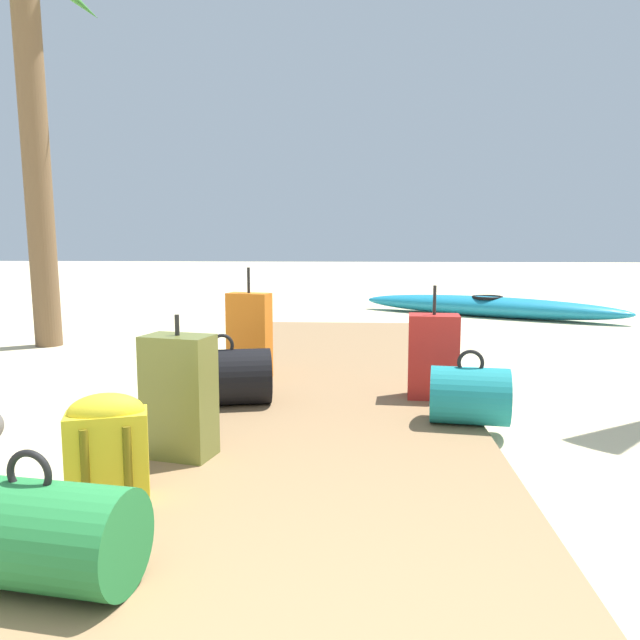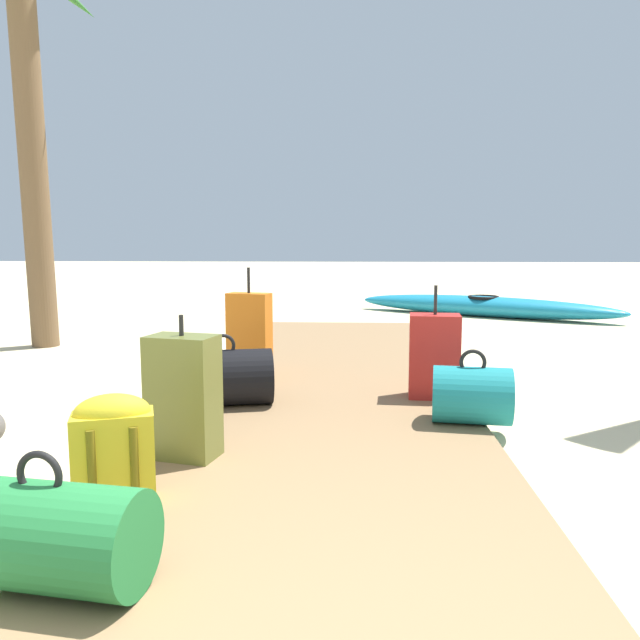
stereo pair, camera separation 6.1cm
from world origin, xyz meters
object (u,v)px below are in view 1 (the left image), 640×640
at_px(duffel_bag_green, 33,533).
at_px(backpack_yellow, 107,446).
at_px(suitcase_olive, 179,396).
at_px(duffel_bag_teal, 470,395).
at_px(suitcase_orange, 249,335).
at_px(palm_tree_far_left, 27,0).
at_px(suitcase_red, 433,356).
at_px(kayak, 487,306).
at_px(duffel_bag_black, 223,377).

bearing_deg(duffel_bag_green, backpack_yellow, 91.13).
bearing_deg(backpack_yellow, suitcase_olive, 76.58).
xyz_separation_m(backpack_yellow, duffel_bag_teal, (1.77, 1.28, -0.07)).
bearing_deg(suitcase_orange, palm_tree_far_left, 145.44).
bearing_deg(suitcase_red, duffel_bag_green, -121.95).
height_order(backpack_yellow, duffel_bag_green, backpack_yellow).
xyz_separation_m(duffel_bag_teal, duffel_bag_green, (-1.75, -1.93, -0.00)).
distance_m(backpack_yellow, suitcase_red, 2.51).
relative_size(duffel_bag_teal, kayak, 0.13).
bearing_deg(suitcase_red, duffel_bag_black, -168.84).
height_order(palm_tree_far_left, kayak, palm_tree_far_left).
bearing_deg(suitcase_orange, duffel_bag_teal, -37.32).
relative_size(backpack_yellow, suitcase_red, 0.60).
bearing_deg(backpack_yellow, duffel_bag_black, 85.01).
bearing_deg(suitcase_olive, duffel_bag_green, -95.94).
xyz_separation_m(backpack_yellow, suitcase_red, (1.62, 1.92, 0.05)).
bearing_deg(suitcase_olive, palm_tree_far_left, 125.39).
relative_size(duffel_bag_black, backpack_yellow, 1.50).
relative_size(duffel_bag_black, suitcase_olive, 0.97).
xyz_separation_m(duffel_bag_green, palm_tree_far_left, (-2.53, 5.00, 3.51)).
height_order(duffel_bag_teal, suitcase_olive, suitcase_olive).
distance_m(duffel_bag_green, suitcase_olive, 1.26).
bearing_deg(palm_tree_far_left, suitcase_red, -30.39).
bearing_deg(duffel_bag_green, duffel_bag_black, 86.75).
distance_m(duffel_bag_black, duffel_bag_green, 2.28).
xyz_separation_m(suitcase_orange, kayak, (2.93, 4.95, -0.27)).
distance_m(duffel_bag_teal, palm_tree_far_left, 6.33).
height_order(suitcase_orange, suitcase_red, suitcase_orange).
bearing_deg(kayak, backpack_yellow, -112.72).
height_order(suitcase_olive, palm_tree_far_left, palm_tree_far_left).
bearing_deg(duffel_bag_teal, suitcase_olive, -157.29).
bearing_deg(suitcase_olive, suitcase_red, 41.93).
bearing_deg(kayak, suitcase_olive, -113.48).
xyz_separation_m(suitcase_orange, palm_tree_far_left, (-2.70, 1.86, 3.34)).
distance_m(duffel_bag_black, kayak, 6.52).
relative_size(suitcase_orange, duffel_bag_green, 1.25).
relative_size(suitcase_orange, backpack_yellow, 1.87).
height_order(duffel_bag_black, duffel_bag_green, duffel_bag_black).
relative_size(duffel_bag_teal, duffel_bag_green, 0.71).
distance_m(duffel_bag_teal, duffel_bag_green, 2.61).
bearing_deg(backpack_yellow, duffel_bag_teal, 35.87).
relative_size(suitcase_orange, duffel_bag_teal, 1.75).
distance_m(suitcase_orange, palm_tree_far_left, 4.68).
height_order(duffel_bag_green, suitcase_olive, suitcase_olive).
bearing_deg(backpack_yellow, suitcase_red, 49.93).
distance_m(suitcase_orange, duffel_bag_teal, 2.00).
distance_m(duffel_bag_teal, suitcase_olive, 1.77).
distance_m(suitcase_olive, palm_tree_far_left, 5.70).
distance_m(suitcase_red, palm_tree_far_left, 5.87).
distance_m(backpack_yellow, duffel_bag_teal, 2.18).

